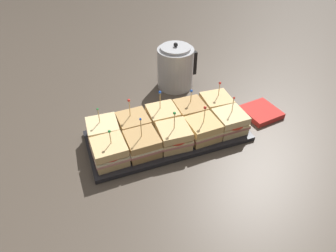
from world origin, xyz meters
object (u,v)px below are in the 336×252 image
Objects in this scene: sandwich_front_far_right at (230,122)px; napkin_stack at (260,112)px; sandwich_front_far_left at (110,152)px; sandwich_front_left at (142,144)px; sandwich_back_center at (162,117)px; sandwich_back_right at (190,111)px; sandwich_back_left at (134,124)px; serving_platter at (168,136)px; sandwich_back_far_left at (103,131)px; sandwich_back_far_right at (216,105)px; sandwich_front_right at (203,129)px; sandwich_front_center at (174,136)px; kettle_steel at (176,67)px.

sandwich_front_far_right is 0.21m from napkin_stack.
sandwich_front_left is at bearing 0.59° from sandwich_front_far_left.
sandwich_back_center is 1.01× the size of napkin_stack.
sandwich_back_right is 0.85× the size of napkin_stack.
sandwich_front_far_left is 0.89× the size of sandwich_back_left.
serving_platter is 4.04× the size of sandwich_back_left.
sandwich_back_far_right is at bearing 0.24° from sandwich_back_far_left.
sandwich_front_right is at bearing -89.87° from sandwich_back_right.
sandwich_front_far_right is at bearing -0.05° from sandwich_front_left.
sandwich_front_right reaches higher than sandwich_back_far_right.
sandwich_front_right is at bearing -26.91° from serving_platter.
kettle_steel reaches higher than sandwich_front_center.
kettle_steel is (0.17, 0.42, 0.04)m from sandwich_front_center.
sandwich_front_left is at bearing -161.74° from sandwich_back_far_right.
sandwich_front_left reaches higher than sandwich_back_left.
sandwich_front_left is 0.99× the size of napkin_stack.
sandwich_front_far_right is 0.50m from sandwich_back_far_left.
sandwich_front_left reaches higher than sandwich_front_far_right.
sandwich_front_far_right is at bearing -13.83° from sandwich_back_far_left.
sandwich_back_center is (0.12, 0.12, 0.00)m from sandwich_front_left.
sandwich_front_far_left is 0.50m from sandwich_back_far_right.
sandwich_front_left is 0.38m from sandwich_back_far_right.
sandwich_front_far_left is (-0.24, -0.06, 0.05)m from serving_platter.
sandwich_front_center reaches higher than napkin_stack.
sandwich_front_far_right is 1.01× the size of sandwich_back_far_right.
sandwich_back_far_left is at bearing 175.33° from napkin_stack.
sandwich_front_far_left is 0.96× the size of sandwich_back_far_left.
napkin_stack is at bearing -5.81° from sandwich_back_left.
sandwich_front_center is at bearing -171.38° from napkin_stack.
sandwich_front_far_right is 0.66× the size of kettle_steel.
sandwich_back_center is (0.12, 0.00, 0.00)m from sandwich_back_left.
sandwich_front_left is 1.16× the size of sandwich_back_right.
kettle_steel is (-0.07, 0.29, 0.04)m from sandwich_back_far_right.
sandwich_front_left is at bearing 179.44° from sandwich_front_right.
kettle_steel reaches higher than sandwich_back_left.
sandwich_front_left is at bearing 179.95° from sandwich_front_far_right.
sandwich_front_far_right is at bearing -18.35° from sandwich_back_left.
sandwich_back_far_left is 0.36m from sandwich_back_right.
sandwich_back_far_right is 0.92× the size of napkin_stack.
sandwich_back_far_right is at bearing -76.53° from kettle_steel.
sandwich_front_center is (0.00, -0.06, 0.05)m from serving_platter.
sandwich_front_center is 0.45m from kettle_steel.
napkin_stack is (0.20, 0.06, -0.05)m from sandwich_front_far_right.
sandwich_front_left is 1.07× the size of sandwich_back_far_right.
sandwich_back_far_left reaches higher than napkin_stack.
sandwich_back_center is at bearing 0.45° from sandwich_back_far_left.
napkin_stack is (0.68, 0.06, -0.05)m from sandwich_front_far_left.
sandwich_front_far_right is at bearing -45.06° from sandwich_back_right.
sandwich_back_center is (-0.00, 0.12, -0.00)m from sandwich_front_center.
sandwich_back_center is (-0.00, 0.06, 0.05)m from serving_platter.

